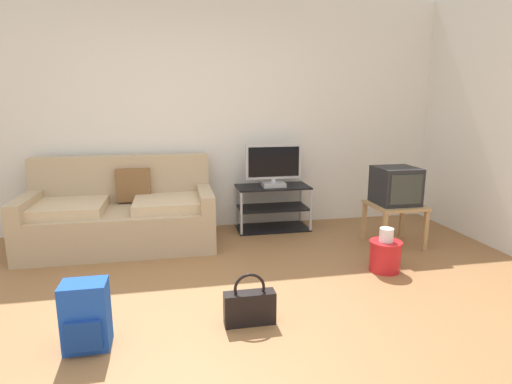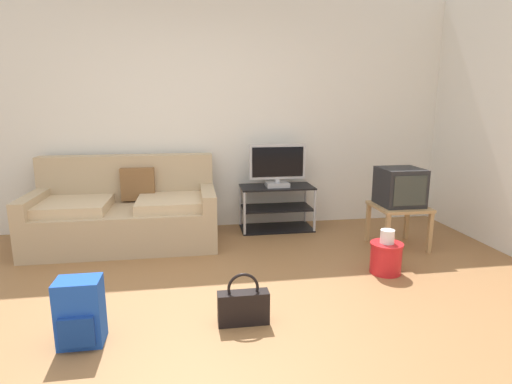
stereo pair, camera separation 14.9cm
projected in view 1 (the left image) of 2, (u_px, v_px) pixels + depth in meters
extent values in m
cube|color=olive|center=(215.00, 333.00, 2.73)|extent=(9.00, 9.80, 0.02)
cube|color=silver|center=(191.00, 114.00, 4.79)|extent=(9.00, 0.10, 2.70)
cube|color=tan|center=(122.00, 227.00, 4.31)|extent=(1.89, 0.94, 0.40)
cube|color=tan|center=(123.00, 178.00, 4.57)|extent=(1.89, 0.20, 0.51)
cube|color=tan|center=(28.00, 204.00, 4.08)|extent=(0.14, 0.94, 0.18)
cube|color=tan|center=(205.00, 197.00, 4.42)|extent=(0.14, 0.94, 0.18)
cube|color=#CBAF89|center=(65.00, 208.00, 4.10)|extent=(0.75, 0.66, 0.10)
cube|color=#CBAF89|center=(171.00, 203.00, 4.30)|extent=(0.75, 0.66, 0.10)
cube|color=brown|center=(134.00, 185.00, 4.49)|extent=(0.36, 0.12, 0.36)
cube|color=black|center=(273.00, 187.00, 4.84)|extent=(0.85, 0.43, 0.02)
cube|color=black|center=(273.00, 208.00, 4.90)|extent=(0.81, 0.41, 0.02)
cube|color=black|center=(272.00, 228.00, 4.95)|extent=(0.85, 0.43, 0.02)
cylinder|color=#B7B7BC|center=(241.00, 214.00, 4.63)|extent=(0.03, 0.03, 0.52)
cylinder|color=#B7B7BC|center=(311.00, 210.00, 4.78)|extent=(0.03, 0.03, 0.52)
cylinder|color=#B7B7BC|center=(236.00, 205.00, 5.01)|extent=(0.03, 0.03, 0.52)
cylinder|color=#B7B7BC|center=(301.00, 202.00, 5.17)|extent=(0.03, 0.03, 0.52)
cube|color=#B2B2B7|center=(273.00, 184.00, 4.82)|extent=(0.26, 0.22, 0.05)
cube|color=#B2B2B7|center=(273.00, 180.00, 4.81)|extent=(0.05, 0.04, 0.04)
cube|color=#B2B2B7|center=(273.00, 162.00, 4.76)|extent=(0.66, 0.04, 0.40)
cube|color=black|center=(274.00, 162.00, 4.74)|extent=(0.60, 0.01, 0.34)
cube|color=tan|center=(395.00, 205.00, 4.31)|extent=(0.51, 0.51, 0.03)
cube|color=tan|center=(384.00, 234.00, 4.10)|extent=(0.04, 0.04, 0.42)
cube|color=tan|center=(426.00, 231.00, 4.18)|extent=(0.04, 0.04, 0.42)
cube|color=tan|center=(364.00, 221.00, 4.53)|extent=(0.04, 0.04, 0.42)
cube|color=tan|center=(402.00, 219.00, 4.62)|extent=(0.04, 0.04, 0.42)
cube|color=#232326|center=(396.00, 186.00, 4.28)|extent=(0.41, 0.40, 0.38)
cube|color=#333833|center=(406.00, 189.00, 4.09)|extent=(0.34, 0.01, 0.30)
cube|color=blue|center=(86.00, 315.00, 2.51)|extent=(0.27, 0.19, 0.43)
cube|color=navy|center=(83.00, 336.00, 2.42)|extent=(0.20, 0.04, 0.19)
cylinder|color=navy|center=(77.00, 304.00, 2.60)|extent=(0.04, 0.04, 0.34)
cylinder|color=navy|center=(102.00, 302.00, 2.63)|extent=(0.04, 0.04, 0.34)
cube|color=black|center=(250.00, 308.00, 2.80)|extent=(0.35, 0.11, 0.23)
torus|color=black|center=(250.00, 288.00, 2.77)|extent=(0.22, 0.02, 0.22)
cylinder|color=red|center=(385.00, 256.00, 3.69)|extent=(0.27, 0.27, 0.28)
cylinder|color=red|center=(386.00, 242.00, 3.66)|extent=(0.29, 0.29, 0.02)
cylinder|color=white|center=(386.00, 236.00, 3.65)|extent=(0.12, 0.12, 0.14)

